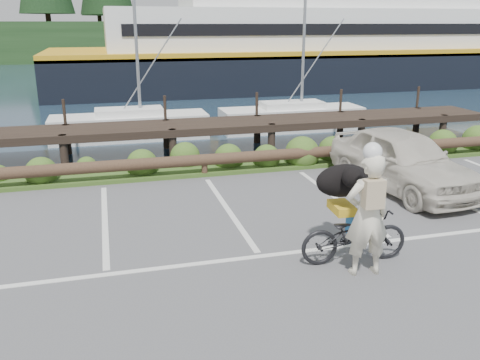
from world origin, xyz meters
name	(u,v)px	position (x,y,z in m)	size (l,w,h in m)	color
ground	(254,247)	(0.00, 0.00, 0.00)	(72.00, 72.00, 0.00)	#4D4C4F
harbor_backdrop	(118,47)	(0.39, 78.47, 0.00)	(170.00, 160.00, 30.00)	#182939
vegetation_strip	(200,167)	(0.00, 5.30, 0.05)	(34.00, 1.60, 0.10)	#3D5B21
log_rail	(205,176)	(0.00, 4.60, 0.00)	(32.00, 0.30, 0.60)	#443021
bicycle	(354,235)	(1.47, -0.98, 0.49)	(0.64, 1.85, 0.97)	black
cyclist	(367,215)	(1.44, -1.41, 1.01)	(0.73, 0.48, 2.01)	beige
dog	(343,181)	(1.51, -0.38, 1.26)	(1.02, 0.50, 0.59)	black
parked_car	(402,160)	(4.42, 2.32, 0.74)	(1.74, 4.32, 1.47)	beige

